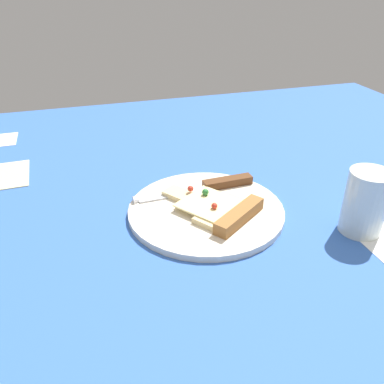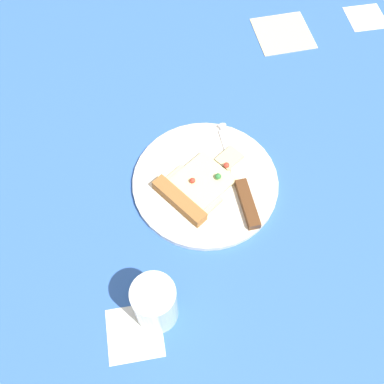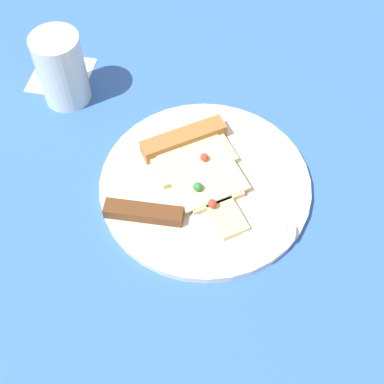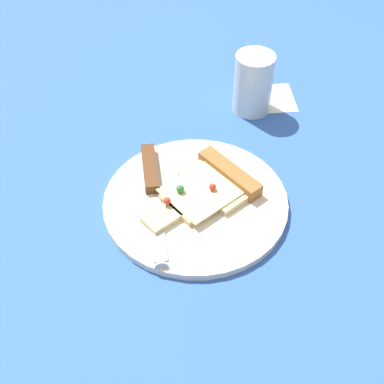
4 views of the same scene
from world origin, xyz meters
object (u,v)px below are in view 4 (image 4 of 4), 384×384
at_px(plate, 196,202).
at_px(pizza_slice, 208,188).
at_px(knife, 152,189).
at_px(drinking_glass, 253,83).

xyz_separation_m(plate, pizza_slice, (0.02, 0.02, 0.01)).
distance_m(plate, pizza_slice, 0.03).
bearing_deg(plate, knife, 161.62).
height_order(pizza_slice, drinking_glass, drinking_glass).
bearing_deg(pizza_slice, plate, 90.37).
height_order(plate, knife, knife).
xyz_separation_m(knife, drinking_glass, (0.19, 0.21, 0.04)).
bearing_deg(knife, pizza_slice, 173.14).
height_order(knife, drinking_glass, drinking_glass).
bearing_deg(drinking_glass, knife, -131.85).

